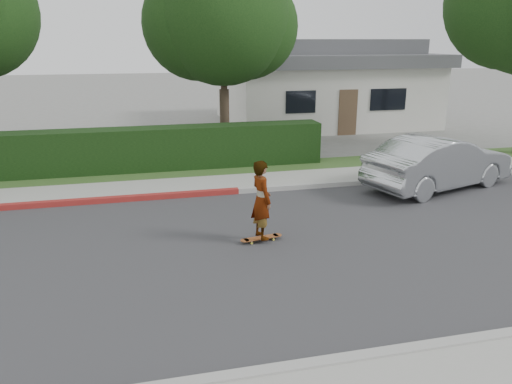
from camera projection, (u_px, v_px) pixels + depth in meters
ground at (231, 253)px, 10.46m from camera, size 120.00×120.00×0.00m
road at (231, 252)px, 10.46m from camera, size 60.00×8.00×0.01m
curb_near at (288, 370)px, 6.63m from camera, size 60.00×0.20×0.15m
curb_far at (204, 193)px, 14.25m from camera, size 60.00×0.20×0.15m
curb_red_section at (15, 206)px, 13.13m from camera, size 12.00×0.21×0.15m
sidewalk_far at (200, 185)px, 15.09m from camera, size 60.00×1.60×0.12m
planting_strip at (194, 172)px, 16.58m from camera, size 60.00×1.60×0.10m
hedge at (99, 153)px, 16.26m from camera, size 15.00×1.00×1.50m
tree_center at (222, 21)px, 17.90m from camera, size 5.66×4.84×7.44m
house at (322, 82)px, 26.51m from camera, size 10.60×8.60×4.30m
skateboard at (261, 238)px, 11.01m from camera, size 1.00×0.36×0.09m
skateboarder at (261, 200)px, 10.75m from camera, size 0.54×0.71×1.74m
car_silver at (439, 162)px, 14.79m from camera, size 5.09×3.05×1.58m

